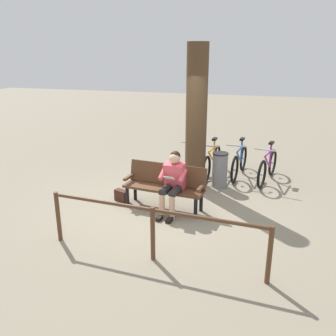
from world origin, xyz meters
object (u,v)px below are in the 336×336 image
Objects in this scene: tree_trunk at (196,118)px; person_reading at (173,180)px; litter_bin at (220,170)px; bench at (165,183)px; bicycle_red at (192,158)px; bicycle_silver at (268,167)px; bicycle_purple at (239,162)px; handbag at (122,196)px; bicycle_black at (212,162)px.

person_reading is at bearing 86.24° from tree_trunk.
tree_trunk is 3.92× the size of litter_bin.
bench is 2.31m from bicycle_red.
bicycle_silver is 0.71m from bicycle_purple.
handbag is at bearing -37.58° from bicycle_purple.
bicycle_red is at bearing -79.29° from person_reading.
litter_bin is (-0.65, -1.61, -0.26)m from person_reading.
bench is at bearing 58.82° from litter_bin.
bench is 0.52× the size of tree_trunk.
bicycle_black reaches higher than handbag.
bicycle_black is (0.30, -0.67, -0.05)m from litter_bin.
tree_trunk is at bearing -51.43° from bicycle_silver.
tree_trunk reaches higher than handbag.
bicycle_black is at bearing 60.43° from bicycle_red.
bench reaches higher than litter_bin.
bicycle_silver is at bearing 94.87° from bicycle_black.
bench reaches higher than handbag.
bench is at bearing -9.64° from bicycle_red.
litter_bin is 0.49× the size of bicycle_silver.
handbag is 3.15m from bicycle_purple.
person_reading is at bearing -15.95° from bicycle_purple.
handbag is 2.49m from bicycle_red.
bicycle_red reaches higher than handbag.
bicycle_purple and bicycle_black have the same top height.
bench is 0.98× the size of bicycle_purple.
handbag is 0.37× the size of litter_bin.
bicycle_black is at bearing -92.93° from person_reading.
litter_bin is at bearing -115.30° from bench.
bicycle_black reaches higher than litter_bin.
bicycle_red is at bearing -84.11° from bench.
litter_bin is at bearing 34.90° from bicycle_red.
litter_bin is 1.24m from bicycle_silver.
person_reading is at bearing -4.24° from bicycle_black.
bicycle_black is at bearing -108.14° from tree_trunk.
person_reading is 4.00× the size of handbag.
bicycle_purple is 1.00× the size of bicycle_black.
tree_trunk is 2.15m from bicycle_silver.
handbag is at bearing -41.60° from bicycle_silver.
bicycle_purple is at bearing -133.04° from tree_trunk.
litter_bin is at bearing -16.09° from bicycle_purple.
person_reading reaches higher than bicycle_silver.
bicycle_black is (0.65, 0.19, 0.00)m from bicycle_purple.
bench is 1.37× the size of person_reading.
bicycle_purple is 0.68m from bicycle_black.
person_reading is 1.76m from litter_bin.
handbag is at bearing -31.62° from bicycle_black.
handbag is at bearing 37.72° from litter_bin.
bicycle_purple is (0.68, -0.18, 0.00)m from bicycle_silver.
tree_trunk is at bearing 7.79° from bicycle_red.
bicycle_silver is 0.99× the size of bicycle_red.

